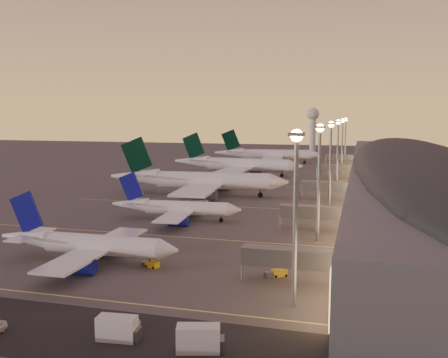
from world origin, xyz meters
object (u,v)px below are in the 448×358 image
Objects in this scene: radar_tower at (313,122)px; baggage_tug_a at (151,264)px; airliner_narrow_south at (87,244)px; airliner_wide_far at (267,155)px; airliner_wide_near at (198,180)px; service_van_e at (123,321)px; catering_truck_b at (119,329)px; catering_truck_a at (201,339)px; baggage_tug_b at (277,273)px; airliner_narrow_north at (176,208)px; airliner_wide_mid at (237,164)px.

radar_tower is 288.39m from baggage_tug_a.
airliner_narrow_south is 9.43× the size of baggage_tug_a.
airliner_wide_far reaches higher than airliner_narrow_south.
airliner_wide_near is (-4.51, 79.95, 1.78)m from airliner_narrow_south.
radar_tower reaches higher than airliner_narrow_south.
radar_tower is (19.43, 207.92, 16.68)m from airliner_wide_near.
service_van_e is (5.10, -312.74, -21.07)m from radar_tower.
airliner_narrow_south reaches higher than catering_truck_b.
airliner_wide_far is 92.81m from radar_tower.
catering_truck_a is 1.08× the size of catering_truck_b.
airliner_narrow_south is 0.58× the size of airliner_wide_near.
baggage_tug_a is (17.43, -79.68, -4.70)m from airliner_wide_near.
radar_tower is 8.04× the size of baggage_tug_b.
airliner_wide_far is at bearing 113.92° from baggage_tug_a.
airliner_narrow_north is (2.75, 39.86, -0.13)m from airliner_narrow_south.
catering_truck_b is at bearing -91.37° from airliner_wide_far.
airliner_narrow_north is 6.37× the size of catering_truck_b.
airliner_wide_near is at bearing -98.49° from airliner_wide_far.
radar_tower reaches higher than airliner_narrow_north.
catering_truck_b reaches higher than baggage_tug_a.
airliner_wide_near is 1.03× the size of airliner_wide_mid.
airliner_wide_mid is 59.43m from airliner_wide_far.
service_van_e is (-16.25, -26.02, 0.28)m from baggage_tug_b.
baggage_tug_b is at bearing -70.50° from airliner_wide_mid.
radar_tower is at bearing 83.07° from airliner_narrow_north.
airliner_narrow_south is at bearing -91.40° from airliner_wide_near.
airliner_narrow_south is 13.24m from baggage_tug_a.
catering_truck_a reaches higher than baggage_tug_a.
service_van_e is at bearing -91.62° from airliner_wide_far.
airliner_wide_near is at bearing -95.34° from radar_tower.
airliner_narrow_north is 0.59× the size of airliner_wide_far.
baggage_tug_a is at bearing -82.29° from airliner_wide_near.
airliner_wide_mid is 15.09× the size of baggage_tug_b.
baggage_tug_a is 0.70× the size of catering_truck_b.
airliner_narrow_south is at bearing -96.68° from airliner_wide_far.
airliner_narrow_south is 35.75m from catering_truck_b.
airliner_narrow_north is 74.61m from catering_truck_a.
catering_truck_b is (25.91, -108.52, -3.77)m from airliner_wide_near.
baggage_tug_b is at bearing -85.74° from radar_tower.
airliner_narrow_south is 80.10m from airliner_wide_near.
baggage_tug_b is (21.34, -286.72, -21.35)m from radar_tower.
airliner_narrow_south is 6.60× the size of catering_truck_b.
airliner_wide_far is (-1.97, 198.19, 1.59)m from airliner_narrow_south.
airliner_narrow_south is 138.95m from airliner_wide_mid.
service_van_e is at bearing -151.82° from baggage_tug_b.
airliner_wide_mid is 1.00× the size of airliner_wide_far.
airliner_narrow_south is 198.20m from airliner_wide_far.
radar_tower is 317.17m from catering_truck_b.
radar_tower is 5.82× the size of catering_truck_b.
airliner_wide_near is 16.13× the size of baggage_tug_a.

